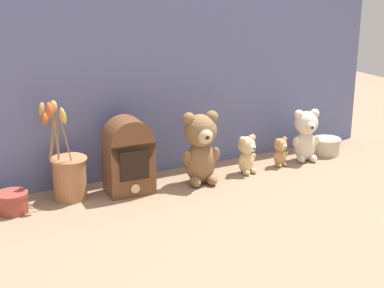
{
  "coord_description": "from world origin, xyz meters",
  "views": [
    {
      "loc": [
        -0.9,
        -1.71,
        0.75
      ],
      "look_at": [
        0.0,
        0.02,
        0.14
      ],
      "focal_mm": 55.0,
      "sensor_mm": 36.0,
      "label": 1
    }
  ],
  "objects_px": {
    "teddy_bear_medium": "(306,134)",
    "vintage_radio": "(129,155)",
    "flower_vase": "(69,173)",
    "decorative_tin_tall": "(12,202)",
    "teddy_bear_small": "(247,154)",
    "decorative_tin_short": "(327,146)",
    "teddy_bear_tiny": "(280,151)",
    "teddy_bear_large": "(201,146)"
  },
  "relations": [
    {
      "from": "teddy_bear_medium",
      "to": "vintage_radio",
      "type": "relative_size",
      "value": 0.79
    },
    {
      "from": "flower_vase",
      "to": "decorative_tin_tall",
      "type": "xyz_separation_m",
      "value": [
        -0.19,
        -0.03,
        -0.06
      ]
    },
    {
      "from": "teddy_bear_small",
      "to": "decorative_tin_tall",
      "type": "height_order",
      "value": "teddy_bear_small"
    },
    {
      "from": "teddy_bear_medium",
      "to": "flower_vase",
      "type": "height_order",
      "value": "flower_vase"
    },
    {
      "from": "teddy_bear_small",
      "to": "vintage_radio",
      "type": "xyz_separation_m",
      "value": [
        -0.45,
        0.03,
        0.06
      ]
    },
    {
      "from": "teddy_bear_medium",
      "to": "flower_vase",
      "type": "xyz_separation_m",
      "value": [
        -0.92,
        0.05,
        -0.02
      ]
    },
    {
      "from": "decorative_tin_tall",
      "to": "teddy_bear_small",
      "type": "bearing_deg",
      "value": -2.56
    },
    {
      "from": "teddy_bear_medium",
      "to": "decorative_tin_short",
      "type": "bearing_deg",
      "value": 9.08
    },
    {
      "from": "flower_vase",
      "to": "decorative_tin_short",
      "type": "height_order",
      "value": "flower_vase"
    },
    {
      "from": "teddy_bear_small",
      "to": "flower_vase",
      "type": "relative_size",
      "value": 0.44
    },
    {
      "from": "teddy_bear_medium",
      "to": "teddy_bear_tiny",
      "type": "distance_m",
      "value": 0.13
    },
    {
      "from": "teddy_bear_medium",
      "to": "decorative_tin_short",
      "type": "distance_m",
      "value": 0.15
    },
    {
      "from": "teddy_bear_large",
      "to": "flower_vase",
      "type": "height_order",
      "value": "flower_vase"
    },
    {
      "from": "flower_vase",
      "to": "decorative_tin_tall",
      "type": "height_order",
      "value": "flower_vase"
    },
    {
      "from": "teddy_bear_small",
      "to": "decorative_tin_short",
      "type": "relative_size",
      "value": 1.32
    },
    {
      "from": "teddy_bear_small",
      "to": "vintage_radio",
      "type": "bearing_deg",
      "value": 176.31
    },
    {
      "from": "teddy_bear_small",
      "to": "decorative_tin_tall",
      "type": "relative_size",
      "value": 1.45
    },
    {
      "from": "teddy_bear_large",
      "to": "teddy_bear_medium",
      "type": "height_order",
      "value": "teddy_bear_large"
    },
    {
      "from": "teddy_bear_small",
      "to": "decorative_tin_tall",
      "type": "distance_m",
      "value": 0.84
    },
    {
      "from": "vintage_radio",
      "to": "decorative_tin_tall",
      "type": "distance_m",
      "value": 0.4
    },
    {
      "from": "teddy_bear_small",
      "to": "flower_vase",
      "type": "xyz_separation_m",
      "value": [
        -0.64,
        0.07,
        0.01
      ]
    },
    {
      "from": "flower_vase",
      "to": "teddy_bear_medium",
      "type": "bearing_deg",
      "value": -2.92
    },
    {
      "from": "teddy_bear_small",
      "to": "teddy_bear_medium",
      "type": "bearing_deg",
      "value": 3.86
    },
    {
      "from": "decorative_tin_tall",
      "to": "teddy_bear_tiny",
      "type": "bearing_deg",
      "value": -1.68
    },
    {
      "from": "flower_vase",
      "to": "decorative_tin_short",
      "type": "bearing_deg",
      "value": -1.48
    },
    {
      "from": "flower_vase",
      "to": "vintage_radio",
      "type": "height_order",
      "value": "flower_vase"
    },
    {
      "from": "flower_vase",
      "to": "teddy_bear_tiny",
      "type": "bearing_deg",
      "value": -4.12
    },
    {
      "from": "teddy_bear_medium",
      "to": "teddy_bear_small",
      "type": "relative_size",
      "value": 1.41
    },
    {
      "from": "teddy_bear_medium",
      "to": "teddy_bear_small",
      "type": "bearing_deg",
      "value": -176.14
    },
    {
      "from": "vintage_radio",
      "to": "decorative_tin_tall",
      "type": "bearing_deg",
      "value": 178.75
    },
    {
      "from": "teddy_bear_tiny",
      "to": "teddy_bear_large",
      "type": "bearing_deg",
      "value": -177.4
    },
    {
      "from": "teddy_bear_large",
      "to": "decorative_tin_short",
      "type": "xyz_separation_m",
      "value": [
        0.6,
        0.05,
        -0.1
      ]
    },
    {
      "from": "teddy_bear_medium",
      "to": "teddy_bear_small",
      "type": "height_order",
      "value": "teddy_bear_medium"
    },
    {
      "from": "teddy_bear_large",
      "to": "decorative_tin_tall",
      "type": "height_order",
      "value": "teddy_bear_large"
    },
    {
      "from": "teddy_bear_large",
      "to": "teddy_bear_small",
      "type": "height_order",
      "value": "teddy_bear_large"
    },
    {
      "from": "flower_vase",
      "to": "decorative_tin_short",
      "type": "xyz_separation_m",
      "value": [
        1.05,
        -0.03,
        -0.06
      ]
    },
    {
      "from": "vintage_radio",
      "to": "decorative_tin_short",
      "type": "xyz_separation_m",
      "value": [
        0.85,
        0.01,
        -0.1
      ]
    },
    {
      "from": "vintage_radio",
      "to": "decorative_tin_tall",
      "type": "xyz_separation_m",
      "value": [
        -0.38,
        0.01,
        -0.1
      ]
    },
    {
      "from": "teddy_bear_medium",
      "to": "teddy_bear_tiny",
      "type": "height_order",
      "value": "teddy_bear_medium"
    },
    {
      "from": "teddy_bear_tiny",
      "to": "vintage_radio",
      "type": "xyz_separation_m",
      "value": [
        -0.6,
        0.02,
        0.07
      ]
    },
    {
      "from": "teddy_bear_small",
      "to": "vintage_radio",
      "type": "relative_size",
      "value": 0.56
    },
    {
      "from": "flower_vase",
      "to": "teddy_bear_small",
      "type": "bearing_deg",
      "value": -5.84
    }
  ]
}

